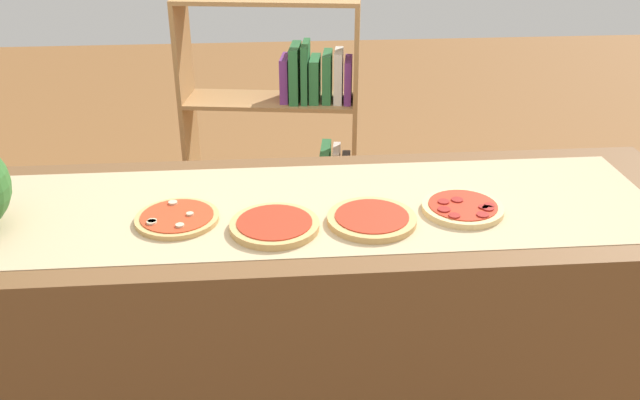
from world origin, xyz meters
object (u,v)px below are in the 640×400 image
at_px(pizza_plain_1, 275,225).
at_px(pizza_pepperoni_3, 463,208).
at_px(pizza_plain_2, 372,219).
at_px(pizza_mushroom_0, 177,218).
at_px(bookshelf, 293,153).

height_order(pizza_plain_1, pizza_pepperoni_3, pizza_pepperoni_3).
bearing_deg(pizza_pepperoni_3, pizza_plain_2, -170.33).
relative_size(pizza_plain_1, pizza_pepperoni_3, 1.05).
xyz_separation_m(pizza_plain_1, pizza_pepperoni_3, (0.54, 0.06, -0.00)).
distance_m(pizza_mushroom_0, pizza_pepperoni_3, 0.81).
bearing_deg(bookshelf, pizza_mushroom_0, -107.19).
bearing_deg(bookshelf, pizza_plain_2, -82.66).
relative_size(pizza_mushroom_0, pizza_plain_2, 0.94).
height_order(pizza_plain_2, pizza_pepperoni_3, pizza_pepperoni_3).
height_order(pizza_mushroom_0, pizza_plain_1, same).
relative_size(pizza_plain_2, bookshelf, 0.18).
height_order(pizza_mushroom_0, pizza_plain_2, pizza_mushroom_0).
distance_m(pizza_mushroom_0, pizza_plain_1, 0.28).
height_order(pizza_plain_2, bookshelf, bookshelf).
height_order(pizza_mushroom_0, bookshelf, bookshelf).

